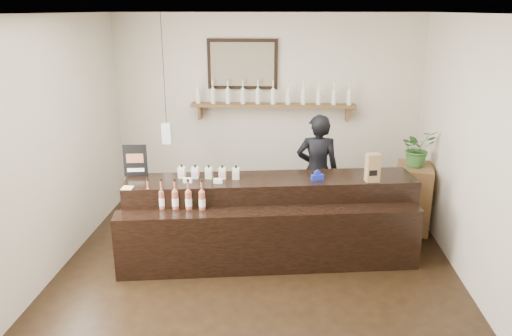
{
  "coord_description": "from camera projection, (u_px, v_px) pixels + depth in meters",
  "views": [
    {
      "loc": [
        0.3,
        -4.84,
        2.84
      ],
      "look_at": [
        -0.04,
        0.7,
        1.07
      ],
      "focal_mm": 35.0,
      "sensor_mm": 36.0,
      "label": 1
    }
  ],
  "objects": [
    {
      "name": "counter",
      "position": [
        270.0,
        222.0,
        5.88
      ],
      "size": [
        3.45,
        1.36,
        1.11
      ],
      "color": "black",
      "rests_on": "ground"
    },
    {
      "name": "room_shell",
      "position": [
        256.0,
        129.0,
        4.96
      ],
      "size": [
        5.0,
        5.0,
        5.0
      ],
      "color": "beige",
      "rests_on": "ground"
    },
    {
      "name": "potted_plant",
      "position": [
        418.0,
        148.0,
        6.44
      ],
      "size": [
        0.55,
        0.52,
        0.48
      ],
      "primitive_type": "imported",
      "rotation": [
        0.0,
        0.0,
        0.41
      ],
      "color": "#306026",
      "rests_on": "side_cabinet"
    },
    {
      "name": "paper_bag",
      "position": [
        373.0,
        168.0,
        5.69
      ],
      "size": [
        0.17,
        0.14,
        0.33
      ],
      "color": "olive",
      "rests_on": "counter"
    },
    {
      "name": "back_wall_decor",
      "position": [
        256.0,
        87.0,
        7.21
      ],
      "size": [
        2.66,
        0.96,
        1.69
      ],
      "color": "brown",
      "rests_on": "ground"
    },
    {
      "name": "tape_dispenser",
      "position": [
        317.0,
        176.0,
        5.77
      ],
      "size": [
        0.15,
        0.09,
        0.12
      ],
      "color": "#1625A0",
      "rests_on": "counter"
    },
    {
      "name": "side_cabinet",
      "position": [
        412.0,
        198.0,
        6.65
      ],
      "size": [
        0.55,
        0.68,
        0.88
      ],
      "color": "brown",
      "rests_on": "ground"
    },
    {
      "name": "promo_sign",
      "position": [
        135.0,
        161.0,
        5.85
      ],
      "size": [
        0.28,
        0.05,
        0.39
      ],
      "color": "black",
      "rests_on": "counter"
    },
    {
      "name": "shopkeeper",
      "position": [
        317.0,
        164.0,
        6.65
      ],
      "size": [
        0.64,
        0.43,
        1.75
      ],
      "primitive_type": "imported",
      "rotation": [
        0.0,
        0.0,
        3.13
      ],
      "color": "black",
      "rests_on": "ground"
    },
    {
      "name": "ground",
      "position": [
        256.0,
        280.0,
        5.48
      ],
      "size": [
        5.0,
        5.0,
        0.0
      ],
      "primitive_type": "plane",
      "color": "black",
      "rests_on": "ground"
    }
  ]
}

